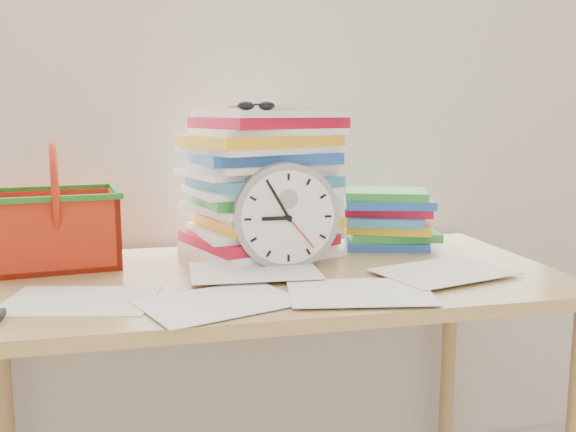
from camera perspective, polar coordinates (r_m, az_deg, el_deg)
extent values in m
cube|color=silver|center=(1.88, -4.81, 16.03)|extent=(4.00, 0.04, 2.70)
cube|color=beige|center=(1.86, -4.69, 14.57)|extent=(2.40, 0.01, 2.50)
cube|color=#A2814C|center=(1.53, -2.26, -5.65)|extent=(1.40, 0.70, 0.03)
cylinder|color=#A2814C|center=(1.94, -23.89, -14.81)|extent=(0.04, 0.04, 0.72)
cylinder|color=#A2814C|center=(2.12, 14.06, -12.21)|extent=(0.04, 0.04, 0.72)
cylinder|color=gray|center=(1.55, -0.20, 0.01)|extent=(0.26, 0.05, 0.26)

